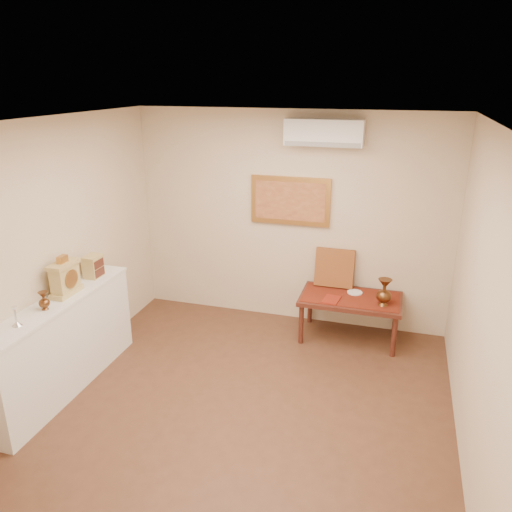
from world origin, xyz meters
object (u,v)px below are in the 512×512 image
at_px(mantel_clock, 65,278).
at_px(low_table, 350,302).
at_px(display_ledge, 63,345).
at_px(wooden_chest, 93,266).
at_px(brass_urn_tall, 384,289).

xyz_separation_m(mantel_clock, low_table, (2.68, 1.70, -0.67)).
bearing_deg(mantel_clock, low_table, 32.42).
height_order(display_ledge, wooden_chest, wooden_chest).
height_order(display_ledge, mantel_clock, mantel_clock).
relative_size(brass_urn_tall, wooden_chest, 1.62).
bearing_deg(low_table, wooden_chest, -155.59).
relative_size(brass_urn_tall, display_ledge, 0.20).
height_order(mantel_clock, low_table, mantel_clock).
distance_m(display_ledge, mantel_clock, 0.69).
xyz_separation_m(display_ledge, low_table, (2.67, 1.88, -0.01)).
height_order(brass_urn_tall, wooden_chest, wooden_chest).
bearing_deg(display_ledge, brass_urn_tall, 29.74).
xyz_separation_m(mantel_clock, wooden_chest, (-0.00, 0.48, -0.05)).
xyz_separation_m(brass_urn_tall, low_table, (-0.38, 0.13, -0.27)).
xyz_separation_m(display_ledge, mantel_clock, (-0.00, 0.18, 0.66)).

